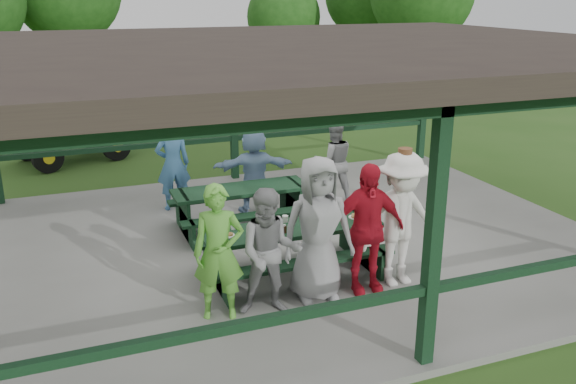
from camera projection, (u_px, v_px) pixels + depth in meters
name	position (u px, v px, depth m)	size (l,w,h in m)	color
ground	(298.00, 244.00, 10.29)	(90.00, 90.00, 0.00)	#2E571B
concrete_slab	(298.00, 242.00, 10.27)	(10.00, 8.00, 0.10)	slate
pavilion_structure	(300.00, 53.00, 9.29)	(10.60, 8.60, 3.24)	black
picnic_table_near	(292.00, 244.00, 8.85)	(2.62, 1.39, 0.75)	black
picnic_table_far	(241.00, 203.00, 10.57)	(2.34, 1.39, 0.75)	black
table_setting	(284.00, 225.00, 8.73)	(2.35, 0.45, 0.10)	white
contestant_green	(219.00, 253.00, 7.57)	(0.64, 0.42, 1.76)	#57A635
contestant_grey_left	(270.00, 253.00, 7.66)	(0.82, 0.64, 1.68)	gray
contestant_grey_mid	(318.00, 229.00, 8.01)	(0.97, 0.63, 1.98)	gray
contestant_red	(366.00, 229.00, 8.23)	(1.08, 0.45, 1.84)	red
contestant_white_fedora	(401.00, 219.00, 8.43)	(1.27, 0.75, 1.98)	silver
spectator_lblue	(254.00, 170.00, 11.31)	(1.51, 0.48, 1.63)	#81A3C8
spectator_blue	(173.00, 164.00, 11.42)	(0.65, 0.42, 1.77)	teal
spectator_grey	(333.00, 162.00, 11.80)	(0.80, 0.62, 1.65)	#959597
pickup_truck	(269.00, 102.00, 19.55)	(2.28, 4.95, 1.37)	silver
farm_trailer	(71.00, 135.00, 15.19)	(3.69, 2.33, 1.29)	navy
tree_mid	(284.00, 17.00, 24.18)	(2.91, 2.91, 4.55)	#312013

